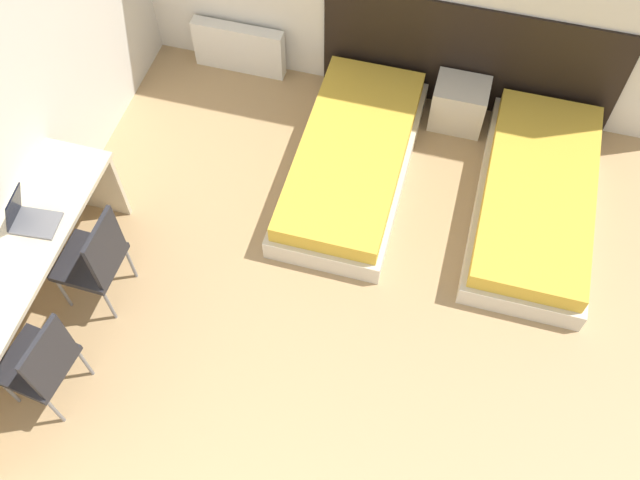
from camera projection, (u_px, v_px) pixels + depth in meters
name	position (u px, v px, depth m)	size (l,w,h in m)	color
headboard_panel	(469.00, 60.00, 5.87)	(2.48, 0.03, 1.04)	black
bed_near_window	(352.00, 160.00, 5.75)	(0.90, 1.94, 0.35)	beige
bed_near_door	(536.00, 199.00, 5.54)	(0.90, 1.94, 0.35)	beige
nightstand	(459.00, 104.00, 6.02)	(0.45, 0.36, 0.42)	beige
radiator	(239.00, 48.00, 6.35)	(0.83, 0.12, 0.47)	silver
desk	(11.00, 286.00, 4.64)	(0.52, 2.22, 0.74)	beige
chair_near_laptop	(95.00, 258.00, 4.87)	(0.43, 0.43, 0.91)	#232328
chair_near_notebook	(41.00, 362.00, 4.46)	(0.47, 0.47, 0.91)	#232328
laptop	(28.00, 218.00, 4.67)	(0.32, 0.24, 0.30)	slate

